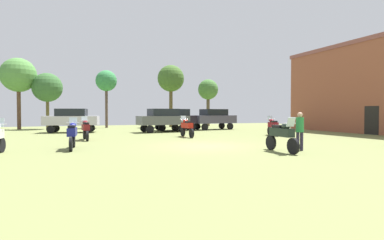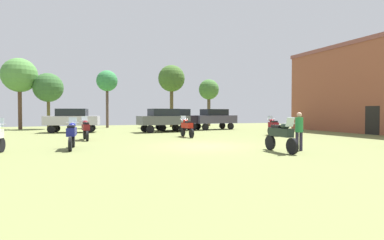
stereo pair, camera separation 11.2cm
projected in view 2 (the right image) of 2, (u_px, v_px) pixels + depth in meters
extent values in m
cube|color=olive|center=(202.00, 146.00, 15.32)|extent=(44.00, 52.00, 0.02)
cube|color=brown|center=(378.00, 90.00, 25.58)|extent=(6.00, 14.74, 7.23)
cube|color=brown|center=(379.00, 45.00, 25.48)|extent=(6.12, 15.03, 0.35)
cube|color=black|center=(373.00, 120.00, 22.87)|extent=(0.08, 1.20, 2.20)
cylinder|color=black|center=(73.00, 141.00, 14.69)|extent=(0.16, 0.64, 0.63)
cylinder|color=black|center=(70.00, 144.00, 13.15)|extent=(0.16, 0.64, 0.63)
cube|color=navy|center=(72.00, 132.00, 13.91)|extent=(0.45, 1.39, 0.36)
ellipsoid|color=navy|center=(72.00, 125.00, 14.20)|extent=(0.35, 0.50, 0.24)
cube|color=black|center=(71.00, 127.00, 13.68)|extent=(0.34, 0.58, 0.12)
cube|color=silver|center=(73.00, 121.00, 14.52)|extent=(0.37, 0.18, 0.39)
cylinder|color=#B7B7BC|center=(73.00, 123.00, 14.42)|extent=(0.62, 0.08, 0.04)
cylinder|color=black|center=(183.00, 132.00, 21.39)|extent=(0.15, 0.63, 0.62)
cylinder|color=black|center=(191.00, 133.00, 19.98)|extent=(0.15, 0.63, 0.62)
cube|color=#B11C11|center=(187.00, 125.00, 20.67)|extent=(0.41, 1.32, 0.36)
ellipsoid|color=#B11C11|center=(185.00, 121.00, 20.94)|extent=(0.34, 0.49, 0.24)
cube|color=black|center=(188.00, 122.00, 20.46)|extent=(0.32, 0.57, 0.12)
cube|color=silver|center=(184.00, 119.00, 21.23)|extent=(0.37, 0.17, 0.39)
cylinder|color=#B7B7BC|center=(184.00, 119.00, 21.14)|extent=(0.62, 0.06, 0.04)
cylinder|color=black|center=(270.00, 131.00, 22.69)|extent=(0.28, 0.62, 0.62)
cylinder|color=black|center=(277.00, 132.00, 21.22)|extent=(0.28, 0.62, 0.62)
cube|color=maroon|center=(273.00, 125.00, 21.94)|extent=(0.68, 1.30, 0.36)
ellipsoid|color=maroon|center=(272.00, 121.00, 22.22)|extent=(0.44, 0.55, 0.24)
cube|color=black|center=(274.00, 122.00, 21.72)|extent=(0.44, 0.62, 0.12)
cube|color=silver|center=(270.00, 118.00, 22.52)|extent=(0.39, 0.24, 0.39)
cylinder|color=#B7B7BC|center=(271.00, 119.00, 22.43)|extent=(0.61, 0.20, 0.04)
cylinder|color=black|center=(292.00, 146.00, 12.22)|extent=(0.15, 0.68, 0.67)
cylinder|color=black|center=(270.00, 142.00, 13.71)|extent=(0.15, 0.68, 0.67)
cube|color=black|center=(281.00, 132.00, 12.95)|extent=(0.41, 1.35, 0.36)
ellipsoid|color=black|center=(285.00, 126.00, 12.66)|extent=(0.34, 0.49, 0.24)
cube|color=black|center=(277.00, 126.00, 13.17)|extent=(0.32, 0.57, 0.12)
cube|color=silver|center=(290.00, 122.00, 12.34)|extent=(0.37, 0.17, 0.39)
cylinder|color=#B7B7BC|center=(289.00, 123.00, 12.44)|extent=(0.62, 0.06, 0.04)
cylinder|color=black|center=(84.00, 134.00, 19.13)|extent=(0.17, 0.62, 0.61)
cylinder|color=black|center=(87.00, 136.00, 17.81)|extent=(0.17, 0.62, 0.61)
cube|color=maroon|center=(86.00, 127.00, 18.46)|extent=(0.45, 1.27, 0.36)
ellipsoid|color=maroon|center=(85.00, 122.00, 18.70)|extent=(0.36, 0.50, 0.24)
cube|color=black|center=(86.00, 123.00, 18.25)|extent=(0.34, 0.58, 0.12)
cube|color=silver|center=(85.00, 119.00, 18.98)|extent=(0.37, 0.18, 0.39)
cylinder|color=#B7B7BC|center=(85.00, 120.00, 18.90)|extent=(0.62, 0.08, 0.04)
cylinder|color=black|center=(1.00, 145.00, 12.83)|extent=(0.24, 0.65, 0.64)
cylinder|color=black|center=(150.00, 129.00, 24.56)|extent=(0.66, 0.29, 0.64)
cylinder|color=black|center=(144.00, 128.00, 25.83)|extent=(0.66, 0.29, 0.64)
cylinder|color=black|center=(183.00, 128.00, 25.91)|extent=(0.66, 0.29, 0.64)
cylinder|color=black|center=(176.00, 128.00, 27.18)|extent=(0.66, 0.29, 0.64)
cube|color=#4E5053|center=(164.00, 120.00, 25.85)|extent=(4.47, 2.27, 0.75)
cube|color=black|center=(163.00, 112.00, 25.83)|extent=(2.53, 1.84, 0.61)
cylinder|color=black|center=(51.00, 129.00, 24.42)|extent=(0.67, 0.34, 0.64)
cylinder|color=black|center=(56.00, 128.00, 25.84)|extent=(0.67, 0.34, 0.64)
cylinder|color=black|center=(89.00, 129.00, 24.94)|extent=(0.67, 0.34, 0.64)
cylinder|color=black|center=(92.00, 128.00, 26.35)|extent=(0.67, 0.34, 0.64)
cube|color=#AFA9B9|center=(72.00, 120.00, 25.37)|extent=(4.56, 2.58, 0.75)
cube|color=black|center=(72.00, 112.00, 25.35)|extent=(2.62, 2.00, 0.61)
cylinder|color=black|center=(205.00, 127.00, 28.26)|extent=(0.66, 0.31, 0.64)
cylinder|color=black|center=(198.00, 126.00, 29.51)|extent=(0.66, 0.31, 0.64)
cylinder|color=black|center=(231.00, 126.00, 29.68)|extent=(0.66, 0.31, 0.64)
cylinder|color=black|center=(222.00, 126.00, 30.93)|extent=(0.66, 0.31, 0.64)
cube|color=#46445A|center=(214.00, 119.00, 29.58)|extent=(4.51, 2.38, 0.75)
cube|color=black|center=(214.00, 112.00, 29.56)|extent=(2.56, 1.90, 0.61)
cylinder|color=black|center=(163.00, 128.00, 27.18)|extent=(0.65, 0.25, 0.64)
cylinder|color=black|center=(159.00, 127.00, 28.55)|extent=(0.65, 0.25, 0.64)
cylinder|color=black|center=(193.00, 127.00, 28.13)|extent=(0.65, 0.25, 0.64)
cylinder|color=black|center=(188.00, 126.00, 29.49)|extent=(0.65, 0.25, 0.64)
cube|color=black|center=(176.00, 120.00, 28.32)|extent=(4.37, 1.97, 0.75)
cube|color=black|center=(176.00, 112.00, 28.30)|extent=(2.43, 1.68, 0.61)
cylinder|color=#2D273E|center=(301.00, 141.00, 13.37)|extent=(0.14, 0.14, 0.83)
cylinder|color=#2D273E|center=(297.00, 141.00, 13.38)|extent=(0.14, 0.14, 0.83)
cylinder|color=#29873F|center=(299.00, 125.00, 13.36)|extent=(0.45, 0.45, 0.66)
sphere|color=tan|center=(299.00, 115.00, 13.34)|extent=(0.23, 0.23, 0.23)
cylinder|color=brown|center=(172.00, 106.00, 34.63)|extent=(0.39, 0.39, 4.88)
sphere|color=#3D6226|center=(172.00, 78.00, 34.55)|extent=(3.04, 3.04, 3.04)
cylinder|color=brown|center=(209.00, 110.00, 37.00)|extent=(0.40, 0.40, 3.92)
sphere|color=#427233|center=(209.00, 89.00, 36.93)|extent=(2.47, 2.47, 2.47)
cylinder|color=brown|center=(107.00, 107.00, 32.90)|extent=(0.29, 0.29, 4.61)
sphere|color=#337F44|center=(107.00, 81.00, 32.83)|extent=(2.27, 2.27, 2.27)
cylinder|color=brown|center=(49.00, 111.00, 30.61)|extent=(0.30, 0.30, 3.54)
sphere|color=#345F2E|center=(48.00, 88.00, 30.55)|extent=(2.92, 2.92, 2.92)
cylinder|color=brown|center=(20.00, 106.00, 29.84)|extent=(0.36, 0.36, 4.61)
sphere|color=#4E863E|center=(19.00, 75.00, 29.76)|extent=(3.34, 3.34, 3.34)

